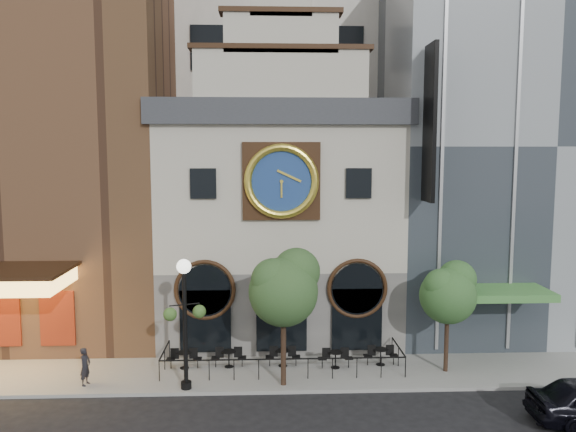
{
  "coord_description": "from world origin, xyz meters",
  "views": [
    {
      "loc": [
        -0.73,
        -22.02,
        9.82
      ],
      "look_at": [
        0.39,
        6.0,
        6.7
      ],
      "focal_mm": 35.0,
      "sensor_mm": 36.0,
      "label": 1
    }
  ],
  "objects_px": {
    "lamppost": "(185,309)",
    "tree_left": "(285,286)",
    "pedestrian": "(85,366)",
    "bistro_3": "(335,358)",
    "bistro_2": "(283,356)",
    "bistro_4": "(381,355)",
    "tree_right": "(449,291)",
    "bistro_0": "(184,358)",
    "bistro_1": "(229,357)"
  },
  "relations": [
    {
      "from": "lamppost",
      "to": "tree_left",
      "type": "height_order",
      "value": "tree_left"
    },
    {
      "from": "pedestrian",
      "to": "bistro_3",
      "type": "bearing_deg",
      "value": -68.15
    },
    {
      "from": "bistro_3",
      "to": "lamppost",
      "type": "distance_m",
      "value": 7.34
    },
    {
      "from": "bistro_2",
      "to": "bistro_4",
      "type": "xyz_separation_m",
      "value": [
        4.5,
        -0.04,
        0.0
      ]
    },
    {
      "from": "bistro_4",
      "to": "pedestrian",
      "type": "bearing_deg",
      "value": -172.39
    },
    {
      "from": "lamppost",
      "to": "bistro_4",
      "type": "bearing_deg",
      "value": -2.65
    },
    {
      "from": "bistro_3",
      "to": "lamppost",
      "type": "xyz_separation_m",
      "value": [
        -6.44,
        -1.98,
        2.9
      ]
    },
    {
      "from": "bistro_4",
      "to": "tree_right",
      "type": "relative_size",
      "value": 0.32
    },
    {
      "from": "bistro_3",
      "to": "lamppost",
      "type": "height_order",
      "value": "lamppost"
    },
    {
      "from": "bistro_0",
      "to": "tree_left",
      "type": "relative_size",
      "value": 0.27
    },
    {
      "from": "bistro_1",
      "to": "pedestrian",
      "type": "bearing_deg",
      "value": -163.55
    },
    {
      "from": "lamppost",
      "to": "bistro_0",
      "type": "bearing_deg",
      "value": 82.66
    },
    {
      "from": "bistro_1",
      "to": "lamppost",
      "type": "distance_m",
      "value": 4.03
    },
    {
      "from": "bistro_3",
      "to": "tree_left",
      "type": "height_order",
      "value": "tree_left"
    },
    {
      "from": "bistro_0",
      "to": "bistro_1",
      "type": "xyz_separation_m",
      "value": [
        2.01,
        0.08,
        0.0
      ]
    },
    {
      "from": "lamppost",
      "to": "tree_left",
      "type": "bearing_deg",
      "value": -13.69
    },
    {
      "from": "tree_left",
      "to": "bistro_0",
      "type": "bearing_deg",
      "value": 156.57
    },
    {
      "from": "bistro_1",
      "to": "tree_left",
      "type": "xyz_separation_m",
      "value": [
        2.47,
        -2.02,
        3.76
      ]
    },
    {
      "from": "bistro_2",
      "to": "tree_right",
      "type": "distance_m",
      "value": 8.01
    },
    {
      "from": "bistro_2",
      "to": "bistro_4",
      "type": "relative_size",
      "value": 1.0
    },
    {
      "from": "pedestrian",
      "to": "tree_left",
      "type": "xyz_separation_m",
      "value": [
        8.36,
        -0.28,
        3.43
      ]
    },
    {
      "from": "bistro_1",
      "to": "tree_right",
      "type": "xyz_separation_m",
      "value": [
        9.76,
        -0.81,
        3.18
      ]
    },
    {
      "from": "bistro_2",
      "to": "lamppost",
      "type": "relative_size",
      "value": 0.29
    },
    {
      "from": "pedestrian",
      "to": "tree_left",
      "type": "height_order",
      "value": "tree_left"
    },
    {
      "from": "pedestrian",
      "to": "bistro_1",
      "type": "bearing_deg",
      "value": -59.31
    },
    {
      "from": "bistro_3",
      "to": "tree_right",
      "type": "xyz_separation_m",
      "value": [
        4.93,
        -0.51,
        3.18
      ]
    },
    {
      "from": "bistro_1",
      "to": "pedestrian",
      "type": "distance_m",
      "value": 6.15
    },
    {
      "from": "bistro_1",
      "to": "bistro_2",
      "type": "relative_size",
      "value": 1.0
    },
    {
      "from": "bistro_0",
      "to": "lamppost",
      "type": "height_order",
      "value": "lamppost"
    },
    {
      "from": "bistro_0",
      "to": "bistro_3",
      "type": "distance_m",
      "value": 6.84
    },
    {
      "from": "tree_right",
      "to": "lamppost",
      "type": "bearing_deg",
      "value": -172.61
    },
    {
      "from": "tree_left",
      "to": "tree_right",
      "type": "bearing_deg",
      "value": 9.4
    },
    {
      "from": "bistro_0",
      "to": "bistro_4",
      "type": "height_order",
      "value": "same"
    },
    {
      "from": "bistro_2",
      "to": "tree_right",
      "type": "height_order",
      "value": "tree_right"
    },
    {
      "from": "bistro_3",
      "to": "tree_right",
      "type": "relative_size",
      "value": 0.32
    },
    {
      "from": "bistro_1",
      "to": "bistro_2",
      "type": "xyz_separation_m",
      "value": [
        2.46,
        0.02,
        0.0
      ]
    },
    {
      "from": "tree_right",
      "to": "bistro_1",
      "type": "bearing_deg",
      "value": 175.25
    },
    {
      "from": "bistro_3",
      "to": "bistro_0",
      "type": "bearing_deg",
      "value": 178.08
    },
    {
      "from": "bistro_1",
      "to": "tree_right",
      "type": "relative_size",
      "value": 0.32
    },
    {
      "from": "bistro_4",
      "to": "pedestrian",
      "type": "xyz_separation_m",
      "value": [
        -12.84,
        -1.72,
        0.34
      ]
    },
    {
      "from": "tree_left",
      "to": "tree_right",
      "type": "relative_size",
      "value": 1.16
    },
    {
      "from": "bistro_1",
      "to": "bistro_2",
      "type": "height_order",
      "value": "same"
    },
    {
      "from": "bistro_4",
      "to": "bistro_3",
      "type": "bearing_deg",
      "value": -172.41
    },
    {
      "from": "pedestrian",
      "to": "lamppost",
      "type": "xyz_separation_m",
      "value": [
        4.27,
        -0.55,
        2.56
      ]
    },
    {
      "from": "bistro_0",
      "to": "bistro_1",
      "type": "height_order",
      "value": "same"
    },
    {
      "from": "lamppost",
      "to": "tree_left",
      "type": "distance_m",
      "value": 4.18
    },
    {
      "from": "bistro_0",
      "to": "bistro_2",
      "type": "height_order",
      "value": "same"
    },
    {
      "from": "pedestrian",
      "to": "bistro_0",
      "type": "bearing_deg",
      "value": -52.57
    },
    {
      "from": "bistro_2",
      "to": "bistro_3",
      "type": "bearing_deg",
      "value": -7.76
    },
    {
      "from": "bistro_0",
      "to": "pedestrian",
      "type": "height_order",
      "value": "pedestrian"
    }
  ]
}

